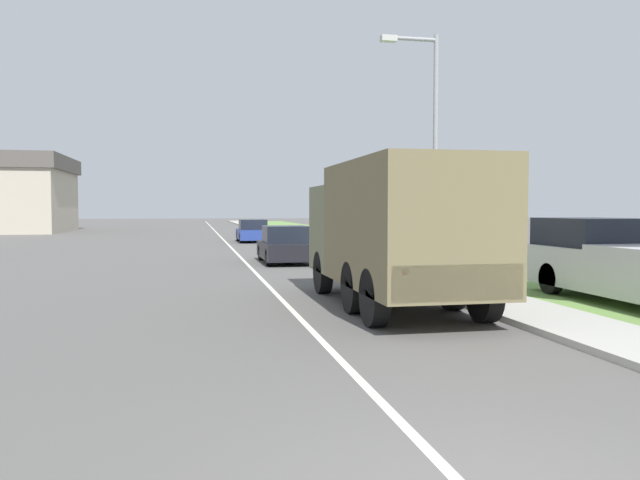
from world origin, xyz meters
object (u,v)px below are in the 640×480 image
(pickup_truck, at_px, (627,263))
(lamp_post, at_px, (428,134))
(military_truck, at_px, (395,228))
(car_nearest_ahead, at_px, (286,246))
(car_second_ahead, at_px, (253,232))

(pickup_truck, bearing_deg, lamp_post, 122.20)
(military_truck, relative_size, lamp_post, 0.99)
(car_nearest_ahead, distance_m, pickup_truck, 13.23)
(car_nearest_ahead, height_order, pickup_truck, pickup_truck)
(lamp_post, bearing_deg, pickup_truck, -57.80)
(military_truck, bearing_deg, car_nearest_ahead, 93.44)
(military_truck, height_order, car_second_ahead, military_truck)
(military_truck, bearing_deg, lamp_post, 60.43)
(military_truck, distance_m, car_nearest_ahead, 11.41)
(military_truck, relative_size, car_second_ahead, 1.63)
(car_nearest_ahead, distance_m, car_second_ahead, 15.46)
(pickup_truck, xyz_separation_m, lamp_post, (-2.89, 4.59, 3.31))
(car_nearest_ahead, bearing_deg, car_second_ahead, 89.33)
(car_second_ahead, height_order, lamp_post, lamp_post)
(military_truck, relative_size, car_nearest_ahead, 1.66)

